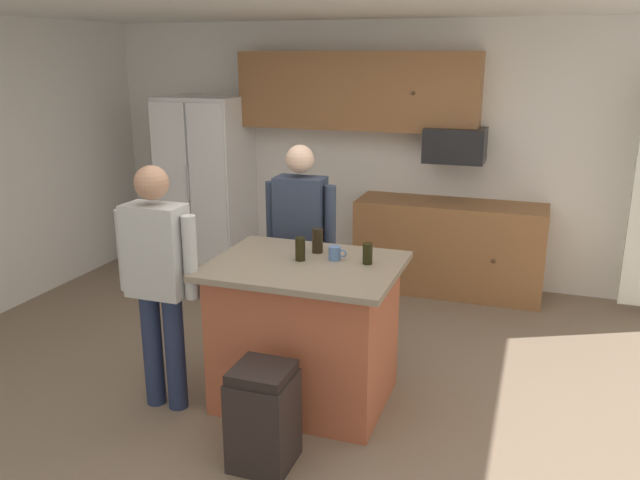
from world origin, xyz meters
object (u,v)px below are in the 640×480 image
(person_elder_center, at_px, (158,273))
(glass_stout_tall, at_px, (300,249))
(person_guest_right, at_px, (301,234))
(mug_ceramic_white, at_px, (335,253))
(tumbler_amber, at_px, (368,254))
(trash_bin, at_px, (263,417))
(microwave_over_range, at_px, (455,145))
(refrigerator, at_px, (207,184))
(glass_dark_ale, at_px, (317,241))
(kitchen_island, at_px, (305,332))

(person_elder_center, distance_m, glass_stout_tall, 0.92)
(person_guest_right, height_order, glass_stout_tall, person_guest_right)
(mug_ceramic_white, xyz_separation_m, tumbler_amber, (0.22, -0.01, 0.02))
(tumbler_amber, distance_m, glass_stout_tall, 0.44)
(trash_bin, bearing_deg, person_guest_right, 102.96)
(microwave_over_range, bearing_deg, glass_stout_tall, -105.10)
(refrigerator, relative_size, glass_dark_ale, 11.12)
(person_guest_right, bearing_deg, mug_ceramic_white, 14.21)
(tumbler_amber, bearing_deg, person_elder_center, -157.92)
(person_elder_center, relative_size, glass_dark_ale, 9.77)
(mug_ceramic_white, height_order, trash_bin, mug_ceramic_white)
(kitchen_island, height_order, trash_bin, kitchen_island)
(kitchen_island, relative_size, trash_bin, 2.00)
(person_elder_center, relative_size, tumbler_amber, 11.85)
(person_guest_right, bearing_deg, trash_bin, -9.70)
(refrigerator, relative_size, glass_stout_tall, 11.93)
(mug_ceramic_white, bearing_deg, glass_stout_tall, -158.10)
(glass_stout_tall, bearing_deg, refrigerator, 130.45)
(person_guest_right, relative_size, glass_stout_tall, 10.46)
(person_elder_center, bearing_deg, trash_bin, -47.54)
(refrigerator, distance_m, kitchen_island, 3.10)
(microwave_over_range, bearing_deg, person_elder_center, -117.16)
(glass_dark_ale, xyz_separation_m, trash_bin, (0.03, -1.01, -0.76))
(mug_ceramic_white, bearing_deg, person_guest_right, 126.88)
(kitchen_island, xyz_separation_m, glass_dark_ale, (-0.00, 0.24, 0.57))
(mug_ceramic_white, bearing_deg, trash_bin, -98.58)
(kitchen_island, bearing_deg, microwave_over_range, 76.21)
(mug_ceramic_white, distance_m, glass_stout_tall, 0.23)
(person_elder_center, bearing_deg, kitchen_island, 0.00)
(microwave_over_range, relative_size, kitchen_island, 0.46)
(kitchen_island, height_order, glass_stout_tall, glass_stout_tall)
(refrigerator, xyz_separation_m, glass_stout_tall, (1.95, -2.29, 0.13))
(kitchen_island, xyz_separation_m, tumbler_amber, (0.39, 0.12, 0.55))
(microwave_over_range, distance_m, person_guest_right, 1.98)
(microwave_over_range, distance_m, mug_ceramic_white, 2.40)
(refrigerator, relative_size, mug_ceramic_white, 15.10)
(refrigerator, distance_m, trash_bin, 3.75)
(refrigerator, xyz_separation_m, tumbler_amber, (2.38, -2.21, 0.12))
(kitchen_island, relative_size, person_guest_right, 0.75)
(glass_dark_ale, distance_m, tumbler_amber, 0.41)
(microwave_over_range, xyz_separation_m, person_guest_right, (-0.93, -1.67, -0.52))
(person_guest_right, xyz_separation_m, tumbler_amber, (0.71, -0.67, 0.11))
(person_guest_right, relative_size, person_elder_center, 1.00)
(tumbler_amber, relative_size, glass_stout_tall, 0.88)
(person_guest_right, bearing_deg, glass_stout_tall, -1.95)
(kitchen_island, bearing_deg, glass_stout_tall, 137.11)
(glass_dark_ale, relative_size, trash_bin, 0.27)
(trash_bin, bearing_deg, microwave_over_range, 79.90)
(refrigerator, relative_size, person_guest_right, 1.14)
(trash_bin, bearing_deg, person_elder_center, 156.72)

